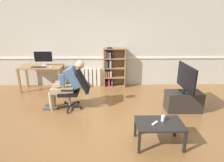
# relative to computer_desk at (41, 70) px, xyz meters

# --- Properties ---
(ground_plane) EXTENTS (18.00, 18.00, 0.00)m
(ground_plane) POSITION_rel_computer_desk_xyz_m (1.98, -2.15, -0.65)
(ground_plane) COLOR brown
(back_wall) EXTENTS (12.00, 0.13, 2.70)m
(back_wall) POSITION_rel_computer_desk_xyz_m (1.98, 0.50, 0.70)
(back_wall) COLOR beige
(back_wall) RESTS_ON ground_plane
(computer_desk) EXTENTS (1.27, 0.61, 0.76)m
(computer_desk) POSITION_rel_computer_desk_xyz_m (0.00, 0.00, 0.00)
(computer_desk) COLOR #9E7547
(computer_desk) RESTS_ON ground_plane
(imac_monitor) EXTENTS (0.58, 0.14, 0.45)m
(imac_monitor) POSITION_rel_computer_desk_xyz_m (0.07, 0.08, 0.37)
(imac_monitor) COLOR silver
(imac_monitor) RESTS_ON computer_desk
(keyboard) EXTENTS (0.42, 0.12, 0.02)m
(keyboard) POSITION_rel_computer_desk_xyz_m (-0.03, -0.14, 0.12)
(keyboard) COLOR black
(keyboard) RESTS_ON computer_desk
(computer_mouse) EXTENTS (0.06, 0.10, 0.03)m
(computer_mouse) POSITION_rel_computer_desk_xyz_m (0.33, -0.12, 0.13)
(computer_mouse) COLOR white
(computer_mouse) RESTS_ON computer_desk
(bookshelf) EXTENTS (0.69, 0.29, 1.28)m
(bookshelf) POSITION_rel_computer_desk_xyz_m (2.18, 0.29, -0.03)
(bookshelf) COLOR olive
(bookshelf) RESTS_ON ground_plane
(radiator) EXTENTS (0.76, 0.08, 0.58)m
(radiator) POSITION_rel_computer_desk_xyz_m (1.38, 0.39, -0.36)
(radiator) COLOR white
(radiator) RESTS_ON ground_plane
(office_chair) EXTENTS (0.81, 0.61, 0.96)m
(office_chair) POSITION_rel_computer_desk_xyz_m (1.24, -1.30, -0.12)
(office_chair) COLOR black
(office_chair) RESTS_ON ground_plane
(person_seated) EXTENTS (1.03, 0.40, 1.20)m
(person_seated) POSITION_rel_computer_desk_xyz_m (1.06, -1.30, 0.00)
(person_seated) COLOR tan
(person_seated) RESTS_ON ground_plane
(tv_stand) EXTENTS (0.82, 0.42, 0.47)m
(tv_stand) POSITION_rel_computer_desk_xyz_m (3.83, -1.46, -0.41)
(tv_stand) COLOR #2D2823
(tv_stand) RESTS_ON ground_plane
(tv_screen) EXTENTS (0.20, 0.95, 0.65)m
(tv_screen) POSITION_rel_computer_desk_xyz_m (3.83, -1.46, 0.17)
(tv_screen) COLOR black
(tv_screen) RESTS_ON tv_stand
(coffee_table) EXTENTS (0.81, 0.52, 0.42)m
(coffee_table) POSITION_rel_computer_desk_xyz_m (2.91, -2.75, -0.28)
(coffee_table) COLOR black
(coffee_table) RESTS_ON ground_plane
(drinking_glass) EXTENTS (0.06, 0.06, 0.10)m
(drinking_glass) POSITION_rel_computer_desk_xyz_m (2.99, -2.69, -0.17)
(drinking_glass) COLOR silver
(drinking_glass) RESTS_ON coffee_table
(spare_remote) EXTENTS (0.13, 0.13, 0.02)m
(spare_remote) POSITION_rel_computer_desk_xyz_m (2.83, -2.77, -0.22)
(spare_remote) COLOR white
(spare_remote) RESTS_ON coffee_table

